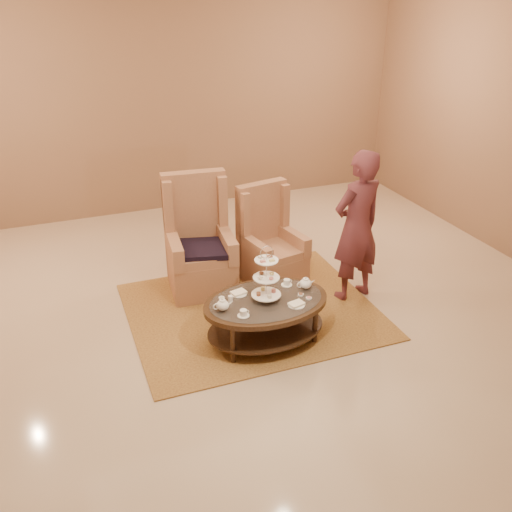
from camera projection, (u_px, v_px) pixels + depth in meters
name	position (u px, v px, depth m)	size (l,w,h in m)	color
ground	(250.00, 333.00, 6.22)	(8.00, 8.00, 0.00)	beige
ceiling	(250.00, 333.00, 6.22)	(8.00, 8.00, 0.02)	white
wall_back	(158.00, 101.00, 8.78)	(8.00, 0.04, 3.50)	#936C50
rug	(252.00, 311.00, 6.62)	(2.79, 2.33, 0.01)	#AF863E
tea_table	(266.00, 307.00, 5.93)	(1.36, 0.95, 1.12)	black
armchair_left	(200.00, 251.00, 6.96)	(0.84, 0.87, 1.42)	#B17653
armchair_right	(269.00, 250.00, 7.14)	(0.79, 0.80, 1.24)	#B17653
person	(357.00, 227.00, 6.54)	(0.74, 0.56, 1.82)	#59262D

